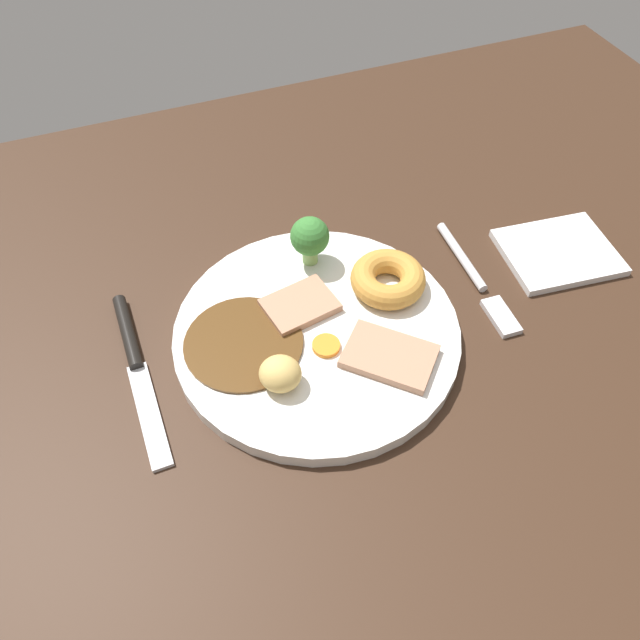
# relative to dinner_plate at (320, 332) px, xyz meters

# --- Properties ---
(dining_table) EXTENTS (1.20, 0.84, 0.04)m
(dining_table) POSITION_rel_dinner_plate_xyz_m (0.00, 0.00, -0.02)
(dining_table) COLOR #382316
(dining_table) RESTS_ON ground
(dinner_plate) EXTENTS (0.26, 0.26, 0.01)m
(dinner_plate) POSITION_rel_dinner_plate_xyz_m (0.00, 0.00, 0.00)
(dinner_plate) COLOR white
(dinner_plate) RESTS_ON dining_table
(gravy_pool) EXTENTS (0.11, 0.11, 0.00)m
(gravy_pool) POSITION_rel_dinner_plate_xyz_m (0.07, -0.01, 0.01)
(gravy_pool) COLOR #563819
(gravy_pool) RESTS_ON dinner_plate
(meat_slice_main) EXTENTS (0.07, 0.06, 0.01)m
(meat_slice_main) POSITION_rel_dinner_plate_xyz_m (0.01, -0.03, 0.01)
(meat_slice_main) COLOR tan
(meat_slice_main) RESTS_ON dinner_plate
(meat_slice_under) EXTENTS (0.09, 0.09, 0.01)m
(meat_slice_under) POSITION_rel_dinner_plate_xyz_m (-0.04, 0.05, 0.01)
(meat_slice_under) COLOR tan
(meat_slice_under) RESTS_ON dinner_plate
(yorkshire_pudding) EXTENTS (0.07, 0.07, 0.02)m
(yorkshire_pudding) POSITION_rel_dinner_plate_xyz_m (-0.08, -0.02, 0.02)
(yorkshire_pudding) COLOR #C68938
(yorkshire_pudding) RESTS_ON dinner_plate
(roast_potato_left) EXTENTS (0.05, 0.05, 0.03)m
(roast_potato_left) POSITION_rel_dinner_plate_xyz_m (0.05, 0.04, 0.02)
(roast_potato_left) COLOR #D8B260
(roast_potato_left) RESTS_ON dinner_plate
(carrot_coin_front) EXTENTS (0.02, 0.02, 0.00)m
(carrot_coin_front) POSITION_rel_dinner_plate_xyz_m (0.01, 0.02, 0.01)
(carrot_coin_front) COLOR orange
(carrot_coin_front) RESTS_ON dinner_plate
(broccoli_floret) EXTENTS (0.04, 0.04, 0.05)m
(broccoli_floret) POSITION_rel_dinner_plate_xyz_m (-0.02, -0.08, 0.04)
(broccoli_floret) COLOR #8CB766
(broccoli_floret) RESTS_ON dinner_plate
(fork) EXTENTS (0.02, 0.15, 0.01)m
(fork) POSITION_rel_dinner_plate_xyz_m (-0.17, -0.01, -0.00)
(fork) COLOR silver
(fork) RESTS_ON dining_table
(knife) EXTENTS (0.02, 0.19, 0.01)m
(knife) POSITION_rel_dinner_plate_xyz_m (0.16, -0.03, -0.00)
(knife) COLOR black
(knife) RESTS_ON dining_table
(folded_napkin) EXTENTS (0.12, 0.10, 0.01)m
(folded_napkin) POSITION_rel_dinner_plate_xyz_m (-0.26, -0.01, -0.00)
(folded_napkin) COLOR white
(folded_napkin) RESTS_ON dining_table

